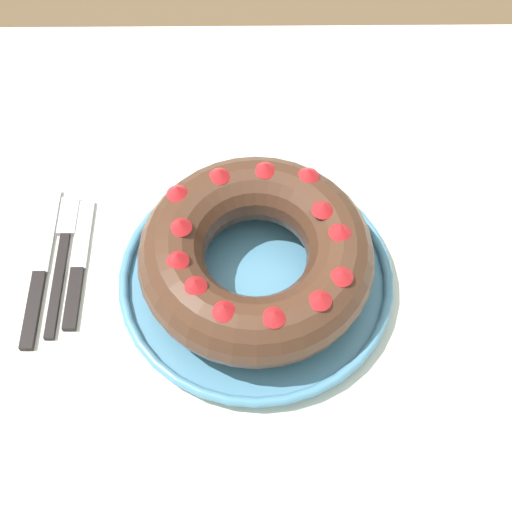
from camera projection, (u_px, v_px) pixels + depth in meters
name	position (u px, v px, depth m)	size (l,w,h in m)	color
ground_plane	(248.00, 462.00, 1.49)	(8.00, 8.00, 0.00)	brown
dining_table	(243.00, 323.00, 0.94)	(1.56, 0.97, 0.73)	silver
serving_dish	(256.00, 278.00, 0.87)	(0.34, 0.34, 0.02)	#518EB2
bundt_cake	(256.00, 256.00, 0.83)	(0.28, 0.28, 0.09)	#4C2D1E
fork	(63.00, 254.00, 0.90)	(0.02, 0.21, 0.01)	black
serving_knife	(39.00, 276.00, 0.88)	(0.02, 0.23, 0.01)	black
cake_knife	(77.00, 271.00, 0.89)	(0.02, 0.19, 0.01)	black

